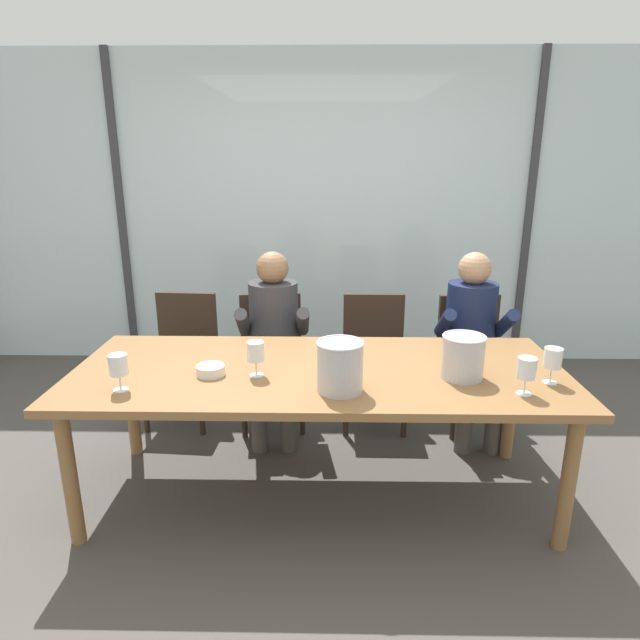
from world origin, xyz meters
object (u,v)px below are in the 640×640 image
(chair_center, at_px, (374,350))
(ice_bucket_primary, at_px, (340,366))
(chair_right_of_center, at_px, (471,351))
(wine_glass_by_right_taster, at_px, (527,370))
(person_navy_polo, at_px, (472,333))
(person_charcoal_jacket, at_px, (274,332))
(chair_near_curtain, at_px, (184,347))
(wine_glass_center_pour, at_px, (553,360))
(dining_table, at_px, (319,380))
(chair_left_of_center, at_px, (271,349))
(wine_glass_by_left_taster, at_px, (118,366))
(ice_bucket_secondary, at_px, (463,356))
(tasting_bowl, at_px, (211,370))
(wine_glass_near_bucket, at_px, (256,353))

(chair_center, xyz_separation_m, ice_bucket_primary, (-0.26, -1.19, 0.35))
(chair_right_of_center, height_order, wine_glass_by_right_taster, wine_glass_by_right_taster)
(chair_right_of_center, distance_m, person_navy_polo, 0.22)
(chair_center, bearing_deg, person_charcoal_jacket, -166.83)
(chair_right_of_center, distance_m, wine_glass_by_right_taster, 1.26)
(chair_near_curtain, relative_size, wine_glass_center_pour, 4.97)
(dining_table, distance_m, chair_left_of_center, 1.00)
(person_navy_polo, height_order, wine_glass_by_left_taster, person_navy_polo)
(person_charcoal_jacket, distance_m, ice_bucket_secondary, 1.35)
(tasting_bowl, bearing_deg, person_charcoal_jacket, 75.91)
(chair_center, relative_size, wine_glass_center_pour, 4.97)
(wine_glass_center_pour, bearing_deg, wine_glass_by_right_taster, -142.14)
(ice_bucket_primary, bearing_deg, tasting_bowl, 164.76)
(person_navy_polo, relative_size, wine_glass_center_pour, 6.80)
(chair_near_curtain, distance_m, tasting_bowl, 1.15)
(ice_bucket_secondary, bearing_deg, person_charcoal_jacket, 138.76)
(tasting_bowl, relative_size, wine_glass_by_right_taster, 0.80)
(chair_right_of_center, xyz_separation_m, wine_glass_by_left_taster, (-1.92, -1.20, 0.35))
(person_navy_polo, relative_size, wine_glass_by_right_taster, 6.80)
(ice_bucket_primary, relative_size, wine_glass_by_right_taster, 1.36)
(person_navy_polo, bearing_deg, chair_near_curtain, 175.83)
(dining_table, height_order, wine_glass_center_pour, wine_glass_center_pour)
(tasting_bowl, distance_m, wine_glass_by_right_taster, 1.48)
(chair_near_curtain, xyz_separation_m, chair_right_of_center, (1.97, -0.03, 0.00))
(dining_table, relative_size, wine_glass_by_left_taster, 14.23)
(chair_left_of_center, distance_m, person_charcoal_jacket, 0.23)
(wine_glass_near_bucket, bearing_deg, wine_glass_center_pour, -2.61)
(dining_table, distance_m, wine_glass_center_pour, 1.13)
(ice_bucket_secondary, distance_m, wine_glass_near_bucket, 1.00)
(dining_table, distance_m, wine_glass_by_left_taster, 0.96)
(chair_near_curtain, bearing_deg, dining_table, -40.66)
(tasting_bowl, bearing_deg, chair_center, 49.03)
(dining_table, xyz_separation_m, person_charcoal_jacket, (-0.31, 0.78, 0.00))
(chair_right_of_center, height_order, wine_glass_center_pour, wine_glass_center_pour)
(person_charcoal_jacket, distance_m, wine_glass_by_right_taster, 1.65)
(chair_right_of_center, height_order, person_navy_polo, person_navy_polo)
(ice_bucket_primary, xyz_separation_m, wine_glass_near_bucket, (-0.40, 0.17, -0.00))
(person_navy_polo, xyz_separation_m, wine_glass_near_bucket, (-1.28, -0.88, 0.18))
(chair_center, relative_size, person_charcoal_jacket, 0.73)
(chair_left_of_center, height_order, chair_right_of_center, same)
(person_navy_polo, height_order, wine_glass_center_pour, person_navy_polo)
(ice_bucket_primary, bearing_deg, wine_glass_center_pour, 5.99)
(chair_near_curtain, distance_m, wine_glass_center_pour, 2.35)
(tasting_bowl, bearing_deg, wine_glass_center_pour, -2.37)
(chair_center, distance_m, chair_right_of_center, 0.66)
(wine_glass_by_right_taster, bearing_deg, ice_bucket_secondary, 141.47)
(dining_table, bearing_deg, chair_left_of_center, 110.42)
(chair_right_of_center, xyz_separation_m, ice_bucket_secondary, (-0.32, -1.02, 0.34))
(ice_bucket_primary, height_order, ice_bucket_secondary, ice_bucket_primary)
(chair_near_curtain, bearing_deg, person_navy_polo, -0.85)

